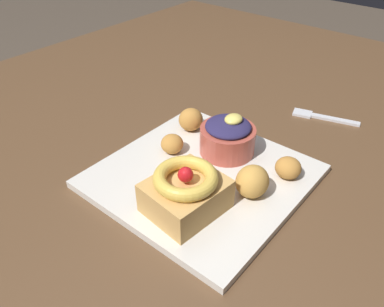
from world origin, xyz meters
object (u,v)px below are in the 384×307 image
Objects in this scene: front_plate at (202,176)px; berry_ramekin at (228,137)px; fritter_middle at (172,144)px; fritter_front at (288,168)px; fritter_back at (252,181)px; cake_slice at (186,191)px; fritter_extra at (191,119)px; fork at (320,117)px.

front_plate is 0.08m from berry_ramekin.
fritter_front is at bearing -70.30° from fritter_middle.
fritter_back reaches higher than front_plate.
fritter_extra is at bearing 37.88° from cake_slice.
berry_ramekin is 0.11m from fritter_back.
fritter_back reaches higher than fritter_front.
cake_slice is 0.87× the size of fork.
fritter_front is at bearing -53.51° from front_plate.
cake_slice is 0.15m from berry_ramekin.
cake_slice reaches higher than fritter_front.
berry_ramekin is at bearing 57.12° from fork.
fritter_back is (-0.07, 0.02, 0.01)m from fritter_front.
fritter_middle is at bearing -163.79° from fritter_extra.
fork is at bearing -37.13° from fritter_extra.
fritter_front is at bearing -16.24° from fritter_back.
front_plate is at bearing -132.48° from fritter_extra.
berry_ramekin is 0.09m from fritter_middle.
berry_ramekin is at bearing 13.55° from cake_slice.
front_plate is 5.74× the size of fritter_back.
fritter_middle is at bearing 79.69° from front_plate.
front_plate reaches higher than fork.
cake_slice reaches higher than berry_ramekin.
fritter_extra is (0.01, 0.20, 0.00)m from fritter_front.
fritter_back is (-0.06, -0.09, -0.01)m from berry_ramekin.
fork is (0.37, -0.03, -0.04)m from cake_slice.
fritter_extra is at bearing 16.21° from fritter_middle.
fritter_middle is at bearing 109.70° from fritter_front.
fritter_extra reaches higher than front_plate.
fritter_extra is at bearing 47.52° from front_plate.
fritter_extra reaches higher than fork.
fritter_middle is at bearing 48.06° from fork.
front_plate is 0.30m from fork.
fritter_front is 0.89× the size of fritter_extra.
fritter_middle is 0.84× the size of fritter_extra.
cake_slice reaches higher than fritter_back.
cake_slice is at bearing -130.16° from fritter_middle.
fritter_middle is 0.16m from fritter_back.
front_plate is at bearing 61.91° from fork.
fritter_extra is (0.01, 0.09, -0.01)m from berry_ramekin.
fritter_front is (0.08, -0.10, 0.02)m from front_plate.
fritter_middle is at bearing 49.84° from cake_slice.
fork is (0.28, -0.13, -0.03)m from fritter_middle.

